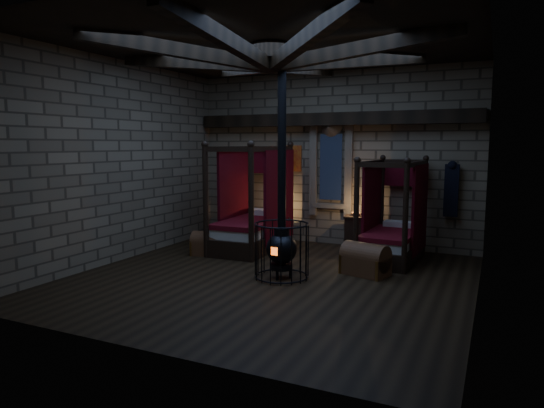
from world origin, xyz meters
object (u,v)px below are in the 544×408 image
at_px(trunk_right, 365,260).
at_px(stove, 282,245).
at_px(trunk_left, 209,244).
at_px(bed_right, 392,236).
at_px(bed_left, 253,224).

xyz_separation_m(trunk_right, stove, (-1.34, -0.89, 0.34)).
distance_m(trunk_left, stove, 2.50).
relative_size(bed_right, trunk_right, 2.19).
distance_m(trunk_right, stove, 1.64).
relative_size(trunk_left, stove, 0.20).
distance_m(bed_left, stove, 2.62).
distance_m(trunk_left, trunk_right, 3.57).
bearing_deg(bed_left, trunk_right, -22.32).
height_order(trunk_left, stove, stove).
height_order(bed_left, trunk_left, bed_left).
relative_size(bed_right, stove, 0.52).
distance_m(bed_left, trunk_right, 3.21).
height_order(bed_left, bed_right, bed_left).
distance_m(bed_right, stove, 2.79).
height_order(bed_left, trunk_right, bed_left).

